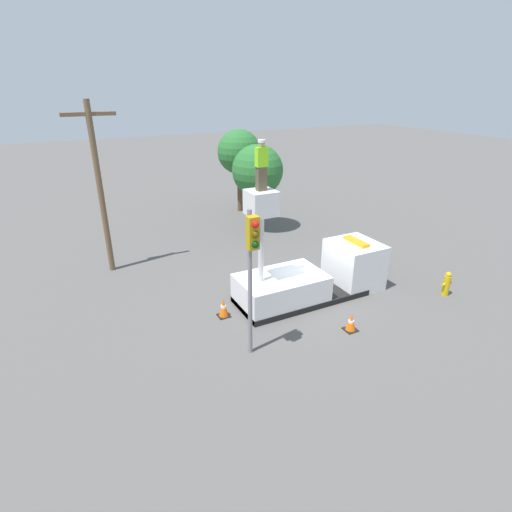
% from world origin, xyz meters
% --- Properties ---
extents(ground_plane, '(120.00, 120.00, 0.00)m').
position_xyz_m(ground_plane, '(0.00, 0.00, 0.00)').
color(ground_plane, '#565451').
extents(bucket_truck, '(6.46, 2.25, 4.83)m').
position_xyz_m(bucket_truck, '(0.55, 0.00, 0.88)').
color(bucket_truck, black).
rests_on(bucket_truck, ground).
extents(worker, '(0.40, 0.26, 1.75)m').
position_xyz_m(worker, '(-1.90, 0.00, 5.71)').
color(worker, brown).
rests_on(worker, bucket_truck).
extents(traffic_light_pole, '(0.34, 0.57, 4.98)m').
position_xyz_m(traffic_light_pole, '(-3.52, -2.48, 3.53)').
color(traffic_light_pole, gray).
rests_on(traffic_light_pole, ground).
extents(fire_hydrant, '(0.53, 0.29, 1.08)m').
position_xyz_m(fire_hydrant, '(5.64, -2.56, 0.53)').
color(fire_hydrant, gold).
rests_on(fire_hydrant, ground).
extents(traffic_cone_rear, '(0.47, 0.47, 0.77)m').
position_xyz_m(traffic_cone_rear, '(-3.44, 0.16, 0.36)').
color(traffic_cone_rear, black).
rests_on(traffic_cone_rear, ground).
extents(traffic_cone_curbside, '(0.47, 0.47, 0.67)m').
position_xyz_m(traffic_cone_curbside, '(0.33, -2.84, 0.32)').
color(traffic_cone_curbside, black).
rests_on(traffic_cone_curbside, ground).
extents(tree_left_bg, '(3.01, 3.01, 5.17)m').
position_xyz_m(tree_left_bg, '(2.32, 8.54, 3.63)').
color(tree_left_bg, brown).
rests_on(tree_left_bg, ground).
extents(tree_right_bg, '(2.96, 2.96, 5.59)m').
position_xyz_m(tree_right_bg, '(3.08, 12.72, 4.07)').
color(tree_right_bg, brown).
rests_on(tree_right_bg, ground).
extents(utility_pole, '(2.20, 0.26, 7.76)m').
position_xyz_m(utility_pole, '(-6.63, 6.56, 4.20)').
color(utility_pole, brown).
rests_on(utility_pole, ground).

